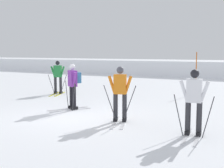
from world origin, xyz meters
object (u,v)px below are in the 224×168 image
Objects in this scene: skier_orange at (120,92)px; skier_purple at (73,84)px; skier_white at (194,99)px; trail_marker_pole at (196,73)px; skier_green at (58,75)px.

skier_orange is 1.00× the size of skier_purple.
skier_orange is (-2.33, 0.40, -0.04)m from skier_white.
skier_orange is 7.26m from trail_marker_pole.
trail_marker_pole is at bearing 84.66° from skier_orange.
skier_white is 4.96m from skier_purple.
skier_orange is 1.00× the size of skier_green.
trail_marker_pole reaches higher than skier_white.
skier_orange and skier_green have the same top height.
trail_marker_pole reaches higher than skier_orange.
skier_orange is 0.80× the size of trail_marker_pole.
skier_white is at bearing -9.68° from skier_orange.
skier_purple is at bearing -116.34° from trail_marker_pole.
skier_green is (-7.92, 4.29, -0.00)m from skier_white.
skier_orange is 2.61m from skier_purple.
trail_marker_pole is (-1.66, 7.62, 0.12)m from skier_white.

